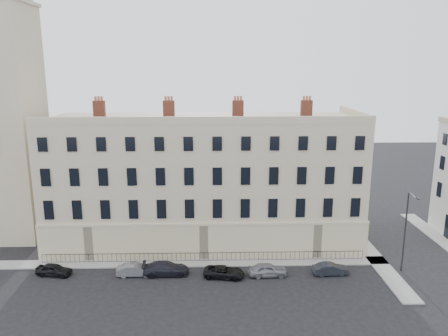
{
  "coord_description": "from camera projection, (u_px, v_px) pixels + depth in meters",
  "views": [
    {
      "loc": [
        -5.02,
        -38.79,
        20.92
      ],
      "look_at": [
        -3.67,
        10.0,
        9.44
      ],
      "focal_mm": 35.0,
      "sensor_mm": 36.0,
      "label": 1
    }
  ],
  "objects": [
    {
      "name": "car_d",
      "position": [
        224.0,
        272.0,
        44.1
      ],
      "size": [
        4.38,
        2.53,
        1.15
      ],
      "primitive_type": "imported",
      "rotation": [
        0.0,
        0.0,
        1.41
      ],
      "color": "black",
      "rests_on": "ground"
    },
    {
      "name": "railings",
      "position": [
        204.0,
        257.0,
        47.63
      ],
      "size": [
        35.0,
        0.04,
        0.96
      ],
      "color": "black",
      "rests_on": "ground"
    },
    {
      "name": "pavement_east_return",
      "position": [
        367.0,
        249.0,
        50.79
      ],
      "size": [
        2.0,
        24.0,
        0.12
      ],
      "primitive_type": "cube",
      "color": "gray",
      "rests_on": "ground"
    },
    {
      "name": "car_f",
      "position": [
        331.0,
        269.0,
        44.68
      ],
      "size": [
        3.7,
        1.45,
        1.2
      ],
      "primitive_type": "imported",
      "rotation": [
        0.0,
        0.0,
        1.62
      ],
      "color": "black",
      "rests_on": "ground"
    },
    {
      "name": "car_b",
      "position": [
        136.0,
        270.0,
        44.47
      ],
      "size": [
        3.84,
        1.46,
        1.25
      ],
      "primitive_type": "imported",
      "rotation": [
        0.0,
        0.0,
        1.61
      ],
      "color": "slate",
      "rests_on": "ground"
    },
    {
      "name": "car_c",
      "position": [
        166.0,
        268.0,
        44.62
      ],
      "size": [
        4.81,
        2.12,
        1.38
      ],
      "primitive_type": "imported",
      "rotation": [
        0.0,
        0.0,
        1.61
      ],
      "color": "black",
      "rests_on": "ground"
    },
    {
      "name": "pavement_adjacent",
      "position": [
        443.0,
        242.0,
        53.0
      ],
      "size": [
        2.0,
        20.0,
        0.12
      ],
      "primitive_type": "cube",
      "color": "gray",
      "rests_on": "ground"
    },
    {
      "name": "pavement_terrace",
      "position": [
        167.0,
        263.0,
        47.25
      ],
      "size": [
        48.0,
        2.0,
        0.12
      ],
      "primitive_type": "cube",
      "color": "gray",
      "rests_on": "ground"
    },
    {
      "name": "car_e",
      "position": [
        268.0,
        270.0,
        44.38
      ],
      "size": [
        4.01,
        1.74,
        1.35
      ],
      "primitive_type": "imported",
      "rotation": [
        0.0,
        0.0,
        1.61
      ],
      "color": "gray",
      "rests_on": "ground"
    },
    {
      "name": "ground",
      "position": [
        264.0,
        285.0,
        42.67
      ],
      "size": [
        160.0,
        160.0,
        0.0
      ],
      "primitive_type": "plane",
      "color": "black",
      "rests_on": "ground"
    },
    {
      "name": "terrace",
      "position": [
        205.0,
        180.0,
        52.43
      ],
      "size": [
        36.22,
        12.22,
        17.0
      ],
      "color": "#C0AF8F",
      "rests_on": "ground"
    },
    {
      "name": "car_a",
      "position": [
        54.0,
        270.0,
        44.5
      ],
      "size": [
        3.8,
        2.04,
        1.23
      ],
      "primitive_type": "imported",
      "rotation": [
        0.0,
        0.0,
        1.4
      ],
      "color": "black",
      "rests_on": "ground"
    },
    {
      "name": "streetlamp",
      "position": [
        406.0,
        229.0,
        44.5
      ],
      "size": [
        0.48,
        1.83,
        8.49
      ],
      "rotation": [
        0.0,
        0.0,
        -0.17
      ],
      "color": "#2D2E33",
      "rests_on": "ground"
    }
  ]
}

